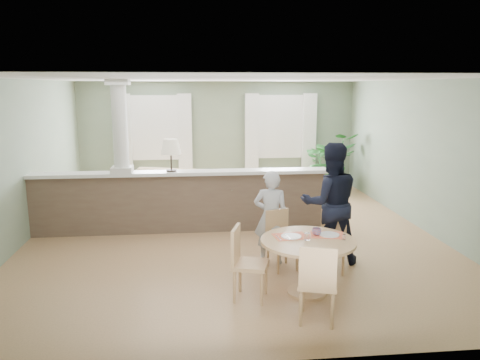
{
  "coord_description": "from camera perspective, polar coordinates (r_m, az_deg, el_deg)",
  "views": [
    {
      "loc": [
        -0.68,
        -7.98,
        2.59
      ],
      "look_at": [
        0.04,
        -1.0,
        1.17
      ],
      "focal_mm": 35.0,
      "sensor_mm": 36.0,
      "label": 1
    }
  ],
  "objects": [
    {
      "name": "ground",
      "position": [
        8.42,
        -0.99,
        -6.5
      ],
      "size": [
        8.0,
        8.0,
        0.0
      ],
      "primitive_type": "plane",
      "color": "tan",
      "rests_on": "ground"
    },
    {
      "name": "child_person",
      "position": [
        6.89,
        3.79,
        -4.54
      ],
      "size": [
        0.58,
        0.45,
        1.4
      ],
      "primitive_type": "imported",
      "rotation": [
        0.0,
        0.0,
        2.89
      ],
      "color": "#ADACB2",
      "rests_on": "ground"
    },
    {
      "name": "chair_far_man",
      "position": [
        6.84,
        11.28,
        -6.86
      ],
      "size": [
        0.49,
        0.49,
        0.85
      ],
      "rotation": [
        0.0,
        0.0,
        -0.33
      ],
      "color": "tan",
      "rests_on": "ground"
    },
    {
      "name": "dining_table",
      "position": [
        5.97,
        8.29,
        -8.51
      ],
      "size": [
        1.18,
        1.18,
        0.81
      ],
      "rotation": [
        0.0,
        0.0,
        0.13
      ],
      "color": "tan",
      "rests_on": "ground"
    },
    {
      "name": "pony_wall",
      "position": [
        8.4,
        -7.84,
        -1.64
      ],
      "size": [
        5.32,
        0.38,
        2.7
      ],
      "color": "brown",
      "rests_on": "ground"
    },
    {
      "name": "houseplant",
      "position": [
        11.83,
        10.78,
        2.21
      ],
      "size": [
        1.6,
        1.48,
        1.48
      ],
      "primitive_type": "imported",
      "rotation": [
        0.0,
        0.0,
        0.28
      ],
      "color": "#2A6B2C",
      "rests_on": "ground"
    },
    {
      "name": "sofa",
      "position": [
        10.06,
        -7.53,
        -1.25
      ],
      "size": [
        2.93,
        1.77,
        0.8
      ],
      "primitive_type": "imported",
      "rotation": [
        0.0,
        0.0,
        -0.27
      ],
      "color": "#9C7855",
      "rests_on": "ground"
    },
    {
      "name": "man_person",
      "position": [
        6.99,
        10.94,
        -2.81
      ],
      "size": [
        0.9,
        0.71,
        1.79
      ],
      "primitive_type": "imported",
      "rotation": [
        0.0,
        0.0,
        3.11
      ],
      "color": "black",
      "rests_on": "ground"
    },
    {
      "name": "room_shell",
      "position": [
        8.67,
        -1.58,
        6.26
      ],
      "size": [
        7.02,
        8.02,
        2.71
      ],
      "color": "gray",
      "rests_on": "ground"
    },
    {
      "name": "chair_far_boy",
      "position": [
        6.8,
        4.94,
        -6.86
      ],
      "size": [
        0.48,
        0.48,
        0.84
      ],
      "rotation": [
        0.0,
        0.0,
        0.33
      ],
      "color": "tan",
      "rests_on": "ground"
    },
    {
      "name": "chair_near",
      "position": [
        5.28,
        9.44,
        -11.96
      ],
      "size": [
        0.52,
        0.52,
        0.92
      ],
      "rotation": [
        0.0,
        0.0,
        2.84
      ],
      "color": "tan",
      "rests_on": "ground"
    },
    {
      "name": "chair_side",
      "position": [
        5.81,
        0.59,
        -9.67
      ],
      "size": [
        0.51,
        0.51,
        0.91
      ],
      "rotation": [
        0.0,
        0.0,
        1.27
      ],
      "color": "tan",
      "rests_on": "ground"
    }
  ]
}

